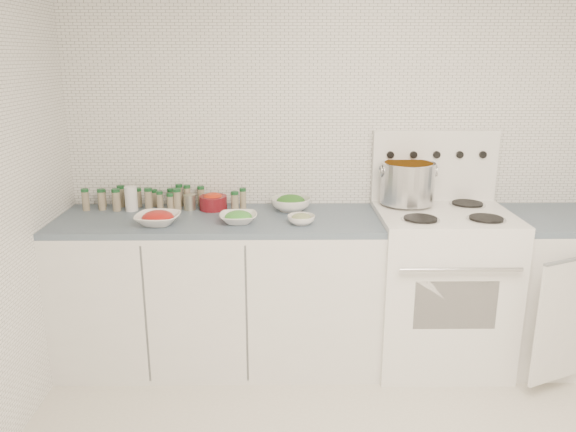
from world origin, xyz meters
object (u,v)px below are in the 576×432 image
object	(u,v)px
stove	(439,282)
stock_pot	(408,181)
bowl_tomato	(158,218)
bowl_snowpea	(238,217)

from	to	relation	value
stove	stock_pot	distance (m)	0.63
bowl_tomato	bowl_snowpea	xyz separation A→B (m)	(0.44, 0.03, -0.00)
stock_pot	bowl_tomato	distance (m)	1.47
stove	bowl_snowpea	world-z (taller)	stove
bowl_tomato	stock_pot	bearing A→B (deg)	11.22
bowl_tomato	bowl_snowpea	size ratio (longest dim) A/B	1.20
stove	bowl_snowpea	distance (m)	1.26
stove	bowl_tomato	size ratio (longest dim) A/B	5.13
stove	bowl_snowpea	bearing A→B (deg)	-175.18
stove	stock_pot	bearing A→B (deg)	140.32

